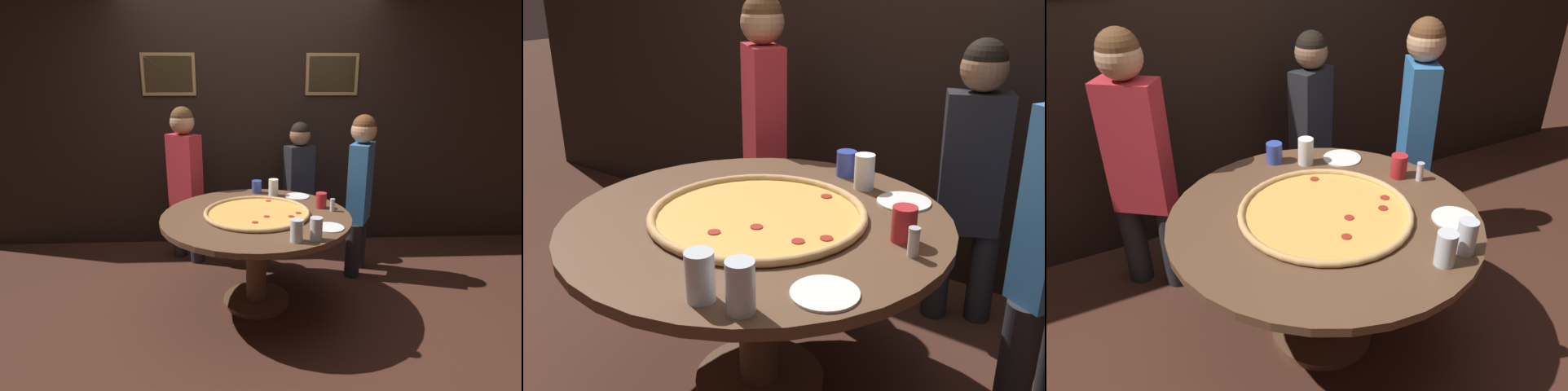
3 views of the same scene
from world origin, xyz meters
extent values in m
plane|color=#422319|center=(0.00, 0.00, 0.00)|extent=(24.00, 24.00, 0.00)
cube|color=black|center=(0.00, 1.31, 1.30)|extent=(6.40, 0.06, 2.60)
cylinder|color=brown|center=(0.00, 0.00, 0.72)|extent=(1.42, 1.42, 0.04)
cylinder|color=brown|center=(0.00, 0.00, 0.35)|extent=(0.16, 0.16, 0.70)
cylinder|color=brown|center=(0.00, 0.00, 0.02)|extent=(0.52, 0.52, 0.04)
cylinder|color=#E5A84C|center=(0.01, 0.00, 0.75)|extent=(0.76, 0.76, 0.01)
torus|color=tan|center=(0.01, 0.00, 0.76)|extent=(0.80, 0.80, 0.03)
cylinder|color=#A8281E|center=(0.25, -0.10, 0.75)|extent=(0.04, 0.04, 0.00)
cylinder|color=#A8281E|center=(0.32, -0.03, 0.75)|extent=(0.04, 0.04, 0.00)
cylinder|color=#A8281E|center=(0.11, 0.29, 0.75)|extent=(0.04, 0.04, 0.00)
cylinder|color=#A8281E|center=(0.07, -0.09, 0.75)|extent=(0.04, 0.04, 0.00)
cylinder|color=#A8281E|center=(-0.01, -0.21, 0.75)|extent=(0.04, 0.04, 0.00)
cylinder|color=white|center=(0.17, 0.49, 0.81)|extent=(0.08, 0.08, 0.14)
cylinder|color=#B22328|center=(0.52, 0.13, 0.80)|extent=(0.08, 0.08, 0.12)
cylinder|color=silver|center=(0.36, -0.51, 0.81)|extent=(0.08, 0.08, 0.15)
cylinder|color=silver|center=(0.23, -0.53, 0.81)|extent=(0.08, 0.08, 0.14)
cylinder|color=#384CB7|center=(0.03, 0.59, 0.80)|extent=(0.09, 0.09, 0.11)
cylinder|color=white|center=(0.49, -0.31, 0.74)|extent=(0.20, 0.20, 0.01)
cylinder|color=white|center=(0.37, 0.44, 0.74)|extent=(0.21, 0.21, 0.01)
cylinder|color=silver|center=(0.59, 0.05, 0.78)|extent=(0.04, 0.04, 0.08)
cylinder|color=#B7B7BC|center=(0.59, 0.05, 0.83)|extent=(0.04, 0.04, 0.01)
cylinder|color=#232328|center=(-0.54, 0.78, 0.26)|extent=(0.19, 0.19, 0.51)
cylinder|color=#232328|center=(-0.73, 0.91, 0.26)|extent=(0.19, 0.19, 0.51)
cube|color=red|center=(-0.63, 0.85, 0.87)|extent=(0.34, 0.31, 0.71)
sphere|color=tan|center=(-0.63, 0.85, 1.34)|extent=(0.22, 0.22, 0.22)
sphere|color=brown|center=(-0.63, 0.85, 1.37)|extent=(0.20, 0.20, 0.20)
cylinder|color=#232328|center=(0.55, 1.00, 0.23)|extent=(0.16, 0.16, 0.46)
cylinder|color=#232328|center=(0.36, 0.91, 0.23)|extent=(0.16, 0.16, 0.46)
cube|color=#232328|center=(0.45, 0.95, 0.78)|extent=(0.31, 0.25, 0.64)
sphere|color=#8C664C|center=(0.45, 0.95, 1.20)|extent=(0.20, 0.20, 0.20)
sphere|color=black|center=(0.45, 0.95, 1.23)|extent=(0.18, 0.18, 0.18)
cylinder|color=#232328|center=(0.98, 0.60, 0.25)|extent=(0.18, 0.18, 0.49)
cylinder|color=#232328|center=(0.88, 0.41, 0.25)|extent=(0.18, 0.18, 0.49)
cube|color=#3370B2|center=(0.93, 0.50, 0.84)|extent=(0.28, 0.34, 0.69)
sphere|color=tan|center=(0.93, 0.50, 1.29)|extent=(0.21, 0.21, 0.21)
sphere|color=brown|center=(0.93, 0.50, 1.33)|extent=(0.20, 0.20, 0.20)
camera|label=1|loc=(-0.10, -2.88, 1.74)|focal=28.00mm
camera|label=2|loc=(1.23, -1.50, 1.58)|focal=40.00mm
camera|label=3|loc=(-0.99, -1.67, 1.99)|focal=35.00mm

